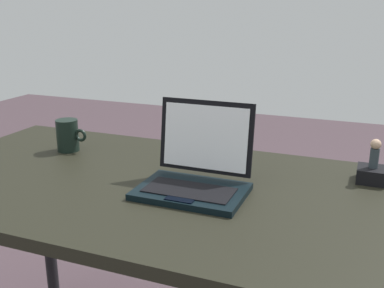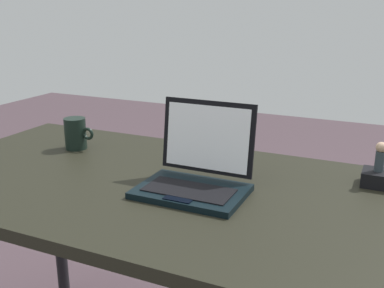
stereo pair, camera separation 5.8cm
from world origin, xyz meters
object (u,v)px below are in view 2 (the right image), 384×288
(figurine_stand, at_px, (377,178))
(coffee_mug, at_px, (76,133))
(figurine, at_px, (380,156))
(laptop_front, at_px, (196,173))

(figurine_stand, height_order, coffee_mug, coffee_mug)
(figurine, bearing_deg, laptop_front, -151.35)
(figurine, bearing_deg, coffee_mug, -175.56)
(laptop_front, bearing_deg, figurine, 28.65)
(laptop_front, height_order, figurine, laptop_front)
(laptop_front, height_order, coffee_mug, laptop_front)
(laptop_front, distance_m, figurine_stand, 0.48)
(figurine, xyz_separation_m, coffee_mug, (-0.92, -0.07, -0.03))
(laptop_front, xyz_separation_m, coffee_mug, (-0.51, 0.16, 0.01))
(figurine, bearing_deg, figurine_stand, 0.00)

